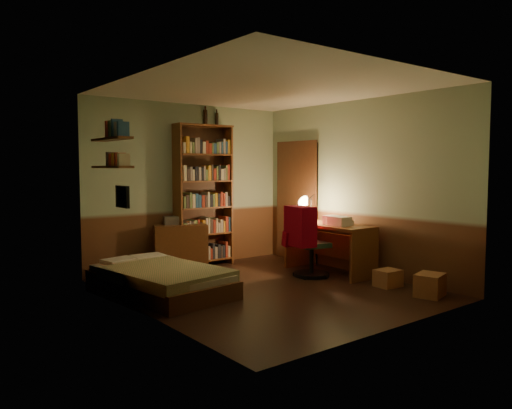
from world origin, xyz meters
TOP-DOWN VIEW (x-y plane):
  - floor at (0.00, 0.00)m, footprint 3.50×4.00m
  - ceiling at (0.00, 0.00)m, footprint 3.50×4.00m
  - wall_back at (0.00, 2.01)m, footprint 3.50×0.02m
  - wall_left at (-1.76, 0.00)m, footprint 0.02×4.00m
  - wall_right at (1.76, 0.00)m, footprint 0.02×4.00m
  - wall_front at (0.00, -2.01)m, footprint 3.50×0.02m
  - doorway at (1.72, 1.30)m, footprint 0.06×0.90m
  - door_trim at (1.69, 1.30)m, footprint 0.02×0.98m
  - bed at (-1.19, 0.72)m, footprint 1.24×2.05m
  - dresser at (-0.30, 1.76)m, footprint 0.89×0.67m
  - mini_stereo at (-0.39, 1.89)m, footprint 0.28×0.24m
  - bookshelf at (0.17, 1.85)m, footprint 0.99×0.35m
  - bottle_left at (0.29, 1.96)m, footprint 0.08×0.08m
  - bottle_right at (0.51, 1.96)m, footprint 0.06×0.06m
  - desk at (1.37, 0.21)m, footprint 0.62×1.41m
  - paper_stack at (1.42, 0.14)m, footprint 0.24×0.30m
  - desk_lamp at (1.46, 0.71)m, footprint 0.24×0.24m
  - office_chair at (1.00, 0.21)m, footprint 0.59×0.54m
  - red_jacket at (0.74, 0.17)m, footprint 0.36×0.53m
  - wall_shelf_lower at (-1.64, 1.10)m, footprint 0.20×0.90m
  - wall_shelf_upper at (-1.64, 1.10)m, footprint 0.20×0.90m
  - framed_picture at (-1.72, 0.60)m, footprint 0.04×0.32m
  - cardboard_box_a at (1.36, -1.51)m, footprint 0.44×0.39m
  - cardboard_box_b at (1.36, -0.88)m, footprint 0.34×0.29m

SIDE VIEW (x-z plane):
  - floor at x=0.00m, z-range -0.02..0.00m
  - cardboard_box_b at x=1.36m, z-range 0.00..0.23m
  - cardboard_box_a at x=1.36m, z-range 0.00..0.28m
  - bed at x=-1.19m, z-range 0.00..0.58m
  - dresser at x=-0.30m, z-range 0.00..0.71m
  - desk at x=1.37m, z-range 0.00..0.75m
  - office_chair at x=1.00m, z-range 0.00..1.03m
  - mini_stereo at x=-0.39m, z-range 0.71..0.84m
  - paper_stack at x=1.42m, z-range 0.75..0.86m
  - doorway at x=1.72m, z-range 0.00..2.00m
  - door_trim at x=1.69m, z-range -0.04..2.04m
  - desk_lamp at x=1.46m, z-range 0.75..1.40m
  - bookshelf at x=0.17m, z-range 0.00..2.27m
  - framed_picture at x=-1.72m, z-range 1.12..1.38m
  - wall_back at x=0.00m, z-range 0.00..2.60m
  - wall_left at x=-1.76m, z-range 0.00..2.60m
  - wall_right at x=1.76m, z-range 0.00..2.60m
  - wall_front at x=0.00m, z-range 0.00..2.60m
  - red_jacket at x=0.74m, z-range 1.03..1.61m
  - wall_shelf_lower at x=-1.64m, z-range 1.59..1.61m
  - wall_shelf_upper at x=-1.64m, z-range 1.94..1.96m
  - bottle_right at x=0.51m, z-range 2.27..2.49m
  - bottle_left at x=0.29m, z-range 2.27..2.52m
  - ceiling at x=0.00m, z-range 2.60..2.62m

